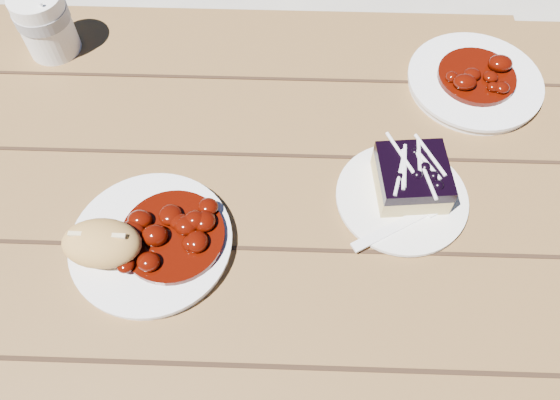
{
  "coord_description": "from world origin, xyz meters",
  "views": [
    {
      "loc": [
        0.32,
        -0.42,
        1.42
      ],
      "look_at": [
        0.31,
        -0.04,
        0.81
      ],
      "focal_mm": 35.0,
      "sensor_mm": 36.0,
      "label": 1
    }
  ],
  "objects_px": {
    "picnic_table": "(100,245)",
    "coffee_cup": "(45,24)",
    "bread_roll": "(102,243)",
    "dessert_plate": "(401,198)",
    "main_plate": "(152,243)",
    "second_plate": "(474,82)",
    "blueberry_cake": "(412,177)"
  },
  "relations": [
    {
      "from": "main_plate",
      "to": "dessert_plate",
      "type": "distance_m",
      "value": 0.36
    },
    {
      "from": "second_plate",
      "to": "blueberry_cake",
      "type": "bearing_deg",
      "value": -121.03
    },
    {
      "from": "main_plate",
      "to": "bread_roll",
      "type": "distance_m",
      "value": 0.07
    },
    {
      "from": "coffee_cup",
      "to": "second_plate",
      "type": "distance_m",
      "value": 0.72
    },
    {
      "from": "dessert_plate",
      "to": "blueberry_cake",
      "type": "height_order",
      "value": "blueberry_cake"
    },
    {
      "from": "bread_roll",
      "to": "coffee_cup",
      "type": "xyz_separation_m",
      "value": [
        -0.17,
        0.4,
        0.01
      ]
    },
    {
      "from": "bread_roll",
      "to": "dessert_plate",
      "type": "relative_size",
      "value": 0.57
    },
    {
      "from": "bread_roll",
      "to": "coffee_cup",
      "type": "bearing_deg",
      "value": 113.53
    },
    {
      "from": "picnic_table",
      "to": "bread_roll",
      "type": "bearing_deg",
      "value": -51.17
    },
    {
      "from": "main_plate",
      "to": "picnic_table",
      "type": "bearing_deg",
      "value": 149.41
    },
    {
      "from": "coffee_cup",
      "to": "dessert_plate",
      "type": "bearing_deg",
      "value": -27.07
    },
    {
      "from": "dessert_plate",
      "to": "blueberry_cake",
      "type": "distance_m",
      "value": 0.04
    },
    {
      "from": "bread_roll",
      "to": "dessert_plate",
      "type": "distance_m",
      "value": 0.42
    },
    {
      "from": "main_plate",
      "to": "second_plate",
      "type": "bearing_deg",
      "value": 32.93
    },
    {
      "from": "bread_roll",
      "to": "second_plate",
      "type": "height_order",
      "value": "bread_roll"
    },
    {
      "from": "dessert_plate",
      "to": "blueberry_cake",
      "type": "bearing_deg",
      "value": 56.31
    },
    {
      "from": "main_plate",
      "to": "blueberry_cake",
      "type": "height_order",
      "value": "blueberry_cake"
    },
    {
      "from": "picnic_table",
      "to": "coffee_cup",
      "type": "relative_size",
      "value": 18.46
    },
    {
      "from": "picnic_table",
      "to": "dessert_plate",
      "type": "bearing_deg",
      "value": 0.64
    },
    {
      "from": "blueberry_cake",
      "to": "coffee_cup",
      "type": "distance_m",
      "value": 0.65
    },
    {
      "from": "blueberry_cake",
      "to": "coffee_cup",
      "type": "bearing_deg",
      "value": 149.3
    },
    {
      "from": "picnic_table",
      "to": "main_plate",
      "type": "height_order",
      "value": "main_plate"
    },
    {
      "from": "dessert_plate",
      "to": "second_plate",
      "type": "distance_m",
      "value": 0.27
    },
    {
      "from": "picnic_table",
      "to": "blueberry_cake",
      "type": "distance_m",
      "value": 0.53
    },
    {
      "from": "picnic_table",
      "to": "second_plate",
      "type": "height_order",
      "value": "second_plate"
    },
    {
      "from": "picnic_table",
      "to": "bread_roll",
      "type": "relative_size",
      "value": 19.22
    },
    {
      "from": "picnic_table",
      "to": "coffee_cup",
      "type": "distance_m",
      "value": 0.38
    },
    {
      "from": "main_plate",
      "to": "blueberry_cake",
      "type": "xyz_separation_m",
      "value": [
        0.36,
        0.1,
        0.03
      ]
    },
    {
      "from": "bread_roll",
      "to": "main_plate",
      "type": "bearing_deg",
      "value": 19.98
    },
    {
      "from": "main_plate",
      "to": "second_plate",
      "type": "xyz_separation_m",
      "value": [
        0.49,
        0.32,
        0.0
      ]
    },
    {
      "from": "main_plate",
      "to": "blueberry_cake",
      "type": "distance_m",
      "value": 0.37
    },
    {
      "from": "picnic_table",
      "to": "second_plate",
      "type": "distance_m",
      "value": 0.69
    }
  ]
}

